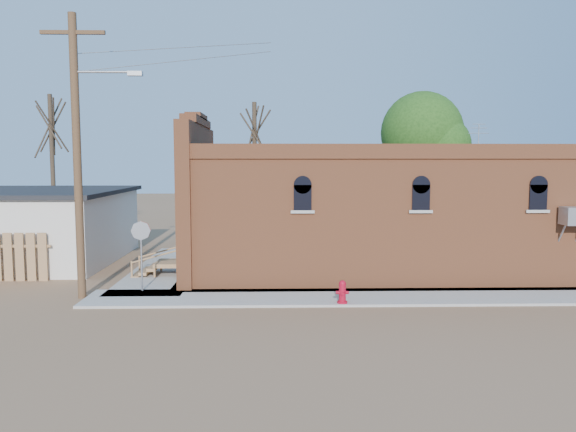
{
  "coord_description": "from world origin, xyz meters",
  "views": [
    {
      "loc": [
        -1.93,
        -16.82,
        4.43
      ],
      "look_at": [
        -1.45,
        3.78,
        2.4
      ],
      "focal_mm": 35.0,
      "sensor_mm": 36.0,
      "label": 1
    }
  ],
  "objects_px": {
    "brick_bar": "(364,213)",
    "utility_pole": "(79,150)",
    "stop_sign": "(141,237)",
    "trash_barrel": "(190,258)",
    "fire_hydrant": "(342,292)"
  },
  "relations": [
    {
      "from": "brick_bar",
      "to": "utility_pole",
      "type": "height_order",
      "value": "utility_pole"
    },
    {
      "from": "brick_bar",
      "to": "stop_sign",
      "type": "xyz_separation_m",
      "value": [
        -8.04,
        -3.69,
        -0.45
      ]
    },
    {
      "from": "utility_pole",
      "to": "trash_barrel",
      "type": "xyz_separation_m",
      "value": [
        2.74,
        4.66,
        -4.28
      ]
    },
    {
      "from": "brick_bar",
      "to": "fire_hydrant",
      "type": "xyz_separation_m",
      "value": [
        -1.51,
        -5.5,
        -1.91
      ]
    },
    {
      "from": "utility_pole",
      "to": "trash_barrel",
      "type": "distance_m",
      "value": 6.9
    },
    {
      "from": "utility_pole",
      "to": "stop_sign",
      "type": "distance_m",
      "value": 3.42
    },
    {
      "from": "utility_pole",
      "to": "trash_barrel",
      "type": "height_order",
      "value": "utility_pole"
    },
    {
      "from": "stop_sign",
      "to": "brick_bar",
      "type": "bearing_deg",
      "value": 33.49
    },
    {
      "from": "trash_barrel",
      "to": "brick_bar",
      "type": "bearing_deg",
      "value": -3.01
    },
    {
      "from": "brick_bar",
      "to": "utility_pole",
      "type": "relative_size",
      "value": 1.82
    },
    {
      "from": "brick_bar",
      "to": "utility_pole",
      "type": "distance_m",
      "value": 10.96
    },
    {
      "from": "fire_hydrant",
      "to": "stop_sign",
      "type": "xyz_separation_m",
      "value": [
        -6.53,
        1.8,
        1.46
      ]
    },
    {
      "from": "utility_pole",
      "to": "fire_hydrant",
      "type": "bearing_deg",
      "value": -8.28
    },
    {
      "from": "utility_pole",
      "to": "fire_hydrant",
      "type": "relative_size",
      "value": 12.66
    },
    {
      "from": "stop_sign",
      "to": "trash_barrel",
      "type": "distance_m",
      "value": 4.41
    }
  ]
}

